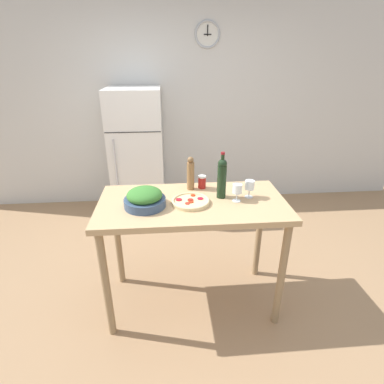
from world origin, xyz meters
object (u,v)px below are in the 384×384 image
object	(u,v)px
wine_glass_far	(250,186)
wine_glass_near	(237,190)
wine_bottle	(222,177)
refrigerator	(137,154)
salad_bowl	(145,198)
homemade_pizza	(191,201)
pepper_mill	(191,174)
salt_canister	(202,182)

from	to	relation	value
wine_glass_far	wine_glass_near	bearing A→B (deg)	-151.70
wine_bottle	refrigerator	bearing A→B (deg)	115.07
salad_bowl	homemade_pizza	distance (m)	0.33
wine_bottle	pepper_mill	distance (m)	0.28
salad_bowl	homemade_pizza	xyz separation A→B (m)	(0.33, 0.02, -0.05)
wine_bottle	homemade_pizza	distance (m)	0.29
refrigerator	wine_bottle	bearing A→B (deg)	-64.93
homemade_pizza	refrigerator	bearing A→B (deg)	107.14
refrigerator	homemade_pizza	world-z (taller)	refrigerator
refrigerator	wine_glass_far	size ratio (longest dim) A/B	11.85
wine_glass_near	wine_bottle	bearing A→B (deg)	143.71
homemade_pizza	pepper_mill	bearing A→B (deg)	85.50
homemade_pizza	salt_canister	world-z (taller)	salt_canister
refrigerator	salt_canister	world-z (taller)	refrigerator
wine_bottle	pepper_mill	xyz separation A→B (m)	(-0.22, 0.17, -0.03)
refrigerator	salad_bowl	distance (m)	1.80
refrigerator	homemade_pizza	size ratio (longest dim) A/B	5.73
homemade_pizza	salt_canister	distance (m)	0.30
wine_bottle	wine_glass_far	world-z (taller)	wine_bottle
wine_bottle	wine_glass_near	distance (m)	0.15
refrigerator	pepper_mill	size ratio (longest dim) A/B	5.89
wine_bottle	salt_canister	size ratio (longest dim) A/B	3.40
wine_bottle	salad_bowl	distance (m)	0.59
wine_glass_near	wine_glass_far	bearing A→B (deg)	28.30
refrigerator	wine_glass_near	world-z (taller)	refrigerator
wine_glass_near	salt_canister	xyz separation A→B (m)	(-0.23, 0.26, -0.04)
wine_glass_near	homemade_pizza	world-z (taller)	wine_glass_near
wine_glass_near	homemade_pizza	distance (m)	0.35
refrigerator	wine_glass_near	size ratio (longest dim) A/B	11.85
salt_canister	wine_glass_far	bearing A→B (deg)	-31.28
pepper_mill	salt_canister	size ratio (longest dim) A/B	2.60
pepper_mill	homemade_pizza	world-z (taller)	pepper_mill
wine_bottle	salt_canister	world-z (taller)	wine_bottle
refrigerator	pepper_mill	xyz separation A→B (m)	(0.56, -1.50, 0.28)
wine_glass_near	wine_glass_far	world-z (taller)	same
pepper_mill	wine_glass_far	bearing A→B (deg)	-23.87
wine_glass_far	refrigerator	bearing A→B (deg)	120.47
wine_bottle	homemade_pizza	world-z (taller)	wine_bottle
salad_bowl	pepper_mill	bearing A→B (deg)	38.64
pepper_mill	wine_bottle	bearing A→B (deg)	-38.27
refrigerator	wine_glass_far	xyz separation A→B (m)	(0.99, -1.69, 0.25)
pepper_mill	salt_canister	distance (m)	0.12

